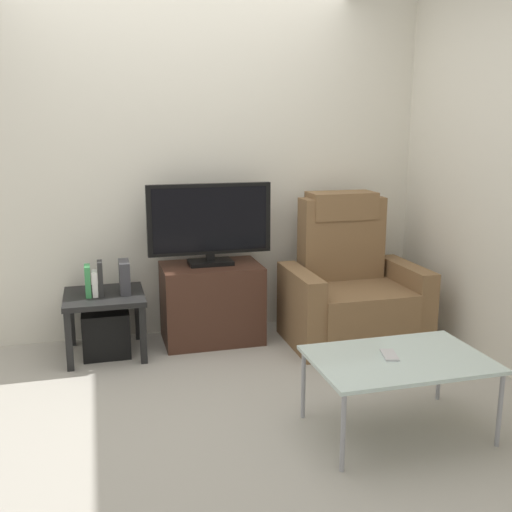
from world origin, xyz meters
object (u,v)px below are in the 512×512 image
(side_table, at_px, (104,304))
(subwoofer_box, at_px, (106,332))
(book_middle, at_px, (95,283))
(book_leftmost, at_px, (88,281))
(coffee_table, at_px, (399,362))
(cell_phone, at_px, (390,355))
(tv_stand, at_px, (212,303))
(television, at_px, (210,222))
(book_rightmost, at_px, (100,278))
(game_console, at_px, (124,277))
(recliner_armchair, at_px, (351,290))

(side_table, height_order, subwoofer_box, side_table)
(book_middle, bearing_deg, side_table, 19.89)
(subwoofer_box, xyz_separation_m, book_leftmost, (-0.10, -0.02, 0.38))
(coffee_table, distance_m, cell_phone, 0.06)
(tv_stand, height_order, side_table, tv_stand)
(tv_stand, height_order, subwoofer_box, tv_stand)
(television, distance_m, book_rightmost, 0.86)
(book_middle, bearing_deg, television, 8.06)
(subwoofer_box, relative_size, game_console, 1.43)
(subwoofer_box, bearing_deg, recliner_armchair, -4.89)
(book_leftmost, xyz_separation_m, book_rightmost, (0.08, 0.00, 0.01))
(book_rightmost, bearing_deg, recliner_armchair, -4.21)
(book_rightmost, height_order, cell_phone, book_rightmost)
(game_console, bearing_deg, recliner_armchair, -5.67)
(book_leftmost, distance_m, game_console, 0.25)
(subwoofer_box, distance_m, book_rightmost, 0.40)
(side_table, relative_size, book_middle, 3.15)
(coffee_table, bearing_deg, cell_phone, 139.12)
(side_table, xyz_separation_m, cell_phone, (1.40, -1.48, 0.05))
(subwoofer_box, height_order, book_middle, book_middle)
(book_rightmost, relative_size, cell_phone, 1.59)
(game_console, bearing_deg, book_rightmost, -169.52)
(television, bearing_deg, book_leftmost, -172.35)
(tv_stand, height_order, book_leftmost, book_leftmost)
(book_rightmost, relative_size, game_console, 1.07)
(recliner_armchair, height_order, coffee_table, recliner_armchair)
(recliner_armchair, xyz_separation_m, coffee_table, (-0.34, -1.36, 0.01))
(side_table, bearing_deg, book_middle, -160.11)
(book_leftmost, relative_size, book_rightmost, 0.90)
(tv_stand, bearing_deg, recliner_armchair, -12.83)
(television, distance_m, book_middle, 0.91)
(television, relative_size, subwoofer_box, 2.82)
(television, height_order, book_middle, television)
(book_rightmost, relative_size, coffee_table, 0.27)
(book_middle, xyz_separation_m, book_rightmost, (0.04, 0.00, 0.03))
(cell_phone, bearing_deg, tv_stand, 126.88)
(book_middle, distance_m, coffee_table, 2.11)
(coffee_table, bearing_deg, book_leftmost, 135.93)
(book_rightmost, xyz_separation_m, coffee_table, (1.45, -1.49, -0.17))
(television, relative_size, book_rightmost, 3.77)
(recliner_armchair, height_order, book_rightmost, recliner_armchair)
(coffee_table, bearing_deg, game_console, 130.41)
(subwoofer_box, distance_m, coffee_table, 2.10)
(book_rightmost, bearing_deg, tv_stand, 7.09)
(coffee_table, bearing_deg, recliner_armchair, 75.97)
(book_middle, relative_size, game_console, 0.77)
(cell_phone, bearing_deg, coffee_table, -26.14)
(side_table, bearing_deg, cell_phone, -46.51)
(game_console, distance_m, cell_phone, 1.95)
(subwoofer_box, xyz_separation_m, book_rightmost, (-0.02, -0.02, 0.39))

